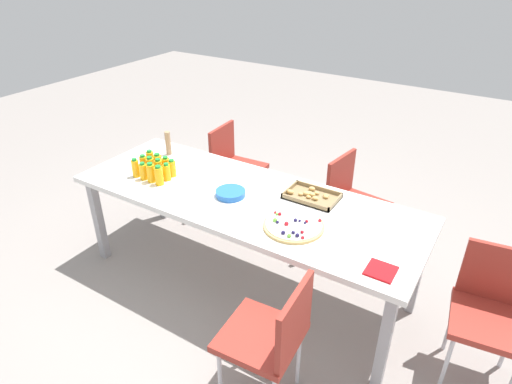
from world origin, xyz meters
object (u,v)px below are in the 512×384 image
(juice_bottle_4, at_px, (144,164))
(juice_bottle_11, at_px, (172,168))
(chair_near_right, at_px, (272,334))
(juice_bottle_2, at_px, (151,173))
(chair_far_right, at_px, (352,198))
(juice_bottle_8, at_px, (150,160))
(juice_bottle_10, at_px, (166,166))
(juice_bottle_9, at_px, (158,163))
(juice_bottle_0, at_px, (135,168))
(napkin_stack, at_px, (381,271))
(plate_stack, at_px, (231,193))
(party_table, at_px, (244,203))
(chair_far_left, at_px, (233,163))
(fruit_pizza, at_px, (293,225))
(cardboard_tube, at_px, (168,143))
(juice_bottle_1, at_px, (143,172))
(juice_bottle_6, at_px, (159,169))
(snack_tray, at_px, (311,196))
(juice_bottle_5, at_px, (150,167))
(chair_end, at_px, (492,307))
(juice_bottle_3, at_px, (159,176))
(juice_bottle_7, at_px, (167,172))

(juice_bottle_4, xyz_separation_m, juice_bottle_11, (0.22, 0.07, -0.01))
(chair_near_right, xyz_separation_m, juice_bottle_2, (-1.34, 0.57, 0.32))
(juice_bottle_2, bearing_deg, chair_far_right, 39.02)
(juice_bottle_8, height_order, juice_bottle_10, juice_bottle_8)
(juice_bottle_9, bearing_deg, juice_bottle_2, -62.73)
(juice_bottle_0, distance_m, napkin_stack, 1.87)
(juice_bottle_8, height_order, plate_stack, juice_bottle_8)
(party_table, distance_m, chair_far_left, 1.06)
(juice_bottle_10, height_order, fruit_pizza, juice_bottle_10)
(chair_far_right, height_order, chair_far_left, same)
(cardboard_tube, bearing_deg, juice_bottle_4, -79.65)
(juice_bottle_1, xyz_separation_m, napkin_stack, (1.79, -0.10, -0.06))
(chair_near_right, height_order, juice_bottle_6, juice_bottle_6)
(juice_bottle_2, relative_size, napkin_stack, 0.99)
(juice_bottle_1, relative_size, juice_bottle_2, 0.90)
(chair_near_right, bearing_deg, napkin_stack, -42.86)
(party_table, bearing_deg, juice_bottle_2, -165.08)
(snack_tray, bearing_deg, juice_bottle_6, -163.33)
(cardboard_tube, bearing_deg, juice_bottle_6, -58.12)
(party_table, bearing_deg, juice_bottle_6, -171.62)
(juice_bottle_5, height_order, plate_stack, juice_bottle_5)
(chair_near_right, xyz_separation_m, juice_bottle_6, (-1.34, 0.65, 0.32))
(juice_bottle_4, relative_size, napkin_stack, 0.95)
(juice_bottle_1, distance_m, juice_bottle_11, 0.21)
(chair_far_right, bearing_deg, juice_bottle_0, -46.40)
(chair_near_right, xyz_separation_m, juice_bottle_10, (-1.34, 0.72, 0.31))
(party_table, xyz_separation_m, juice_bottle_6, (-0.68, -0.10, 0.13))
(juice_bottle_5, relative_size, juice_bottle_11, 1.13)
(fruit_pizza, bearing_deg, plate_stack, 168.31)
(snack_tray, bearing_deg, chair_far_left, 150.79)
(chair_far_left, relative_size, juice_bottle_6, 5.64)
(chair_end, height_order, juice_bottle_5, juice_bottle_5)
(juice_bottle_3, distance_m, snack_tray, 1.08)
(party_table, relative_size, juice_bottle_9, 17.51)
(juice_bottle_3, height_order, juice_bottle_6, juice_bottle_6)
(juice_bottle_0, height_order, juice_bottle_7, juice_bottle_0)
(chair_far_left, xyz_separation_m, juice_bottle_4, (-0.17, -0.91, 0.31))
(chair_near_right, bearing_deg, juice_bottle_9, 58.95)
(napkin_stack, bearing_deg, cardboard_tube, 164.87)
(juice_bottle_9, bearing_deg, juice_bottle_10, -0.06)
(juice_bottle_9, relative_size, snack_tray, 0.40)
(juice_bottle_7, bearing_deg, chair_far_right, 38.48)
(juice_bottle_3, distance_m, napkin_stack, 1.64)
(juice_bottle_3, bearing_deg, plate_stack, 14.30)
(juice_bottle_5, xyz_separation_m, cardboard_tube, (-0.14, 0.35, 0.03))
(juice_bottle_6, distance_m, juice_bottle_7, 0.08)
(chair_end, xyz_separation_m, napkin_stack, (-0.55, -0.34, 0.25))
(juice_bottle_8, xyz_separation_m, snack_tray, (1.23, 0.25, -0.06))
(chair_far_right, relative_size, juice_bottle_5, 5.54)
(juice_bottle_5, height_order, snack_tray, juice_bottle_5)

